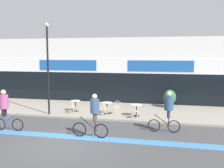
% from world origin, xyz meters
% --- Properties ---
extents(ground_plane, '(120.00, 120.00, 0.00)m').
position_xyz_m(ground_plane, '(0.00, 0.00, 0.00)').
color(ground_plane, '#424244').
extents(sidewalk_slab, '(40.00, 5.50, 0.12)m').
position_xyz_m(sidewalk_slab, '(0.00, 7.25, 0.06)').
color(sidewalk_slab, gray).
rests_on(sidewalk_slab, ground).
extents(storefront_facade, '(40.00, 4.06, 5.35)m').
position_xyz_m(storefront_facade, '(0.00, 11.96, 2.66)').
color(storefront_facade, silver).
rests_on(storefront_facade, ground).
extents(bike_lane_stripe, '(36.00, 0.70, 0.01)m').
position_xyz_m(bike_lane_stripe, '(0.00, 1.16, 0.00)').
color(bike_lane_stripe, '#3D7AB7').
rests_on(bike_lane_stripe, ground).
extents(bistro_table_0, '(0.67, 0.67, 0.74)m').
position_xyz_m(bistro_table_0, '(-1.71, 6.13, 0.65)').
color(bistro_table_0, black).
rests_on(bistro_table_0, sidewalk_slab).
extents(bistro_table_1, '(0.71, 0.71, 0.76)m').
position_xyz_m(bistro_table_1, '(0.58, 5.88, 0.66)').
color(bistro_table_1, black).
rests_on(bistro_table_1, sidewalk_slab).
extents(bistro_table_2, '(0.75, 0.75, 0.75)m').
position_xyz_m(bistro_table_2, '(2.56, 5.63, 0.66)').
color(bistro_table_2, black).
rests_on(bistro_table_2, sidewalk_slab).
extents(cafe_chair_0_near, '(0.42, 0.58, 0.90)m').
position_xyz_m(cafe_chair_0_near, '(-1.70, 5.51, 0.64)').
color(cafe_chair_0_near, beige).
rests_on(cafe_chair_0_near, sidewalk_slab).
extents(cafe_chair_1_near, '(0.41, 0.58, 0.90)m').
position_xyz_m(cafe_chair_1_near, '(0.58, 5.26, 0.64)').
color(cafe_chair_1_near, beige).
rests_on(cafe_chair_1_near, sidewalk_slab).
extents(cafe_chair_1_side, '(0.58, 0.42, 0.90)m').
position_xyz_m(cafe_chair_1_side, '(1.21, 5.89, 0.64)').
color(cafe_chair_1_side, beige).
rests_on(cafe_chair_1_side, sidewalk_slab).
extents(cafe_chair_2_near, '(0.41, 0.58, 0.90)m').
position_xyz_m(cafe_chair_2_near, '(2.56, 5.00, 0.64)').
color(cafe_chair_2_near, beige).
rests_on(cafe_chair_2_near, sidewalk_slab).
extents(planter_pot, '(0.93, 0.93, 1.32)m').
position_xyz_m(planter_pot, '(4.59, 8.90, 0.82)').
color(planter_pot, '#232326').
rests_on(planter_pot, sidewalk_slab).
extents(lamp_post, '(0.26, 0.26, 5.88)m').
position_xyz_m(lamp_post, '(-3.10, 4.99, 3.47)').
color(lamp_post, black).
rests_on(lamp_post, sidewalk_slab).
extents(cyclist_0, '(1.66, 0.55, 2.18)m').
position_xyz_m(cyclist_0, '(-3.87, 1.42, 1.31)').
color(cyclist_0, black).
rests_on(cyclist_0, ground).
extents(cyclist_1, '(1.81, 0.48, 2.14)m').
position_xyz_m(cyclist_1, '(1.04, 1.29, 1.23)').
color(cyclist_1, black).
rests_on(cyclist_1, ground).
extents(cyclist_2, '(1.66, 0.49, 2.14)m').
position_xyz_m(cyclist_2, '(4.52, 2.95, 1.28)').
color(cyclist_2, black).
rests_on(cyclist_2, ground).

